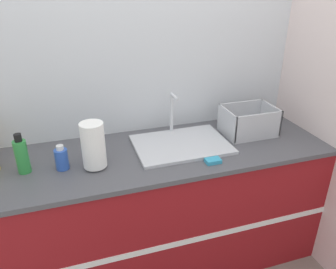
% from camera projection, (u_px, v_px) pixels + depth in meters
% --- Properties ---
extents(wall_back, '(4.59, 0.06, 2.60)m').
position_uv_depth(wall_back, '(140.00, 72.00, 2.18)').
color(wall_back, silver).
rests_on(wall_back, ground_plane).
extents(wall_right, '(0.06, 2.68, 2.60)m').
position_uv_depth(wall_right, '(318.00, 72.00, 2.17)').
color(wall_right, silver).
rests_on(wall_right, ground_plane).
extents(counter_cabinet, '(2.21, 0.70, 0.89)m').
position_uv_depth(counter_cabinet, '(157.00, 208.00, 2.23)').
color(counter_cabinet, maroon).
rests_on(counter_cabinet, ground_plane).
extents(sink, '(0.59, 0.43, 0.30)m').
position_uv_depth(sink, '(181.00, 143.00, 2.10)').
color(sink, silver).
rests_on(sink, counter_cabinet).
extents(paper_towel_roll, '(0.13, 0.13, 0.27)m').
position_uv_depth(paper_towel_roll, '(93.00, 146.00, 1.81)').
color(paper_towel_roll, '#4C4C51').
rests_on(paper_towel_roll, counter_cabinet).
extents(dish_rack, '(0.34, 0.26, 0.19)m').
position_uv_depth(dish_rack, '(248.00, 123.00, 2.24)').
color(dish_rack, '#B7BABF').
rests_on(dish_rack, counter_cabinet).
extents(bottle_blue, '(0.07, 0.07, 0.15)m').
position_uv_depth(bottle_blue, '(62.00, 159.00, 1.82)').
color(bottle_blue, '#2D56B7').
rests_on(bottle_blue, counter_cabinet).
extents(bottle_green, '(0.07, 0.07, 0.23)m').
position_uv_depth(bottle_green, '(22.00, 156.00, 1.78)').
color(bottle_green, '#2D8C3D').
rests_on(bottle_green, counter_cabinet).
extents(sponge, '(0.09, 0.06, 0.02)m').
position_uv_depth(sponge, '(213.00, 161.00, 1.91)').
color(sponge, '#3399BF').
rests_on(sponge, counter_cabinet).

